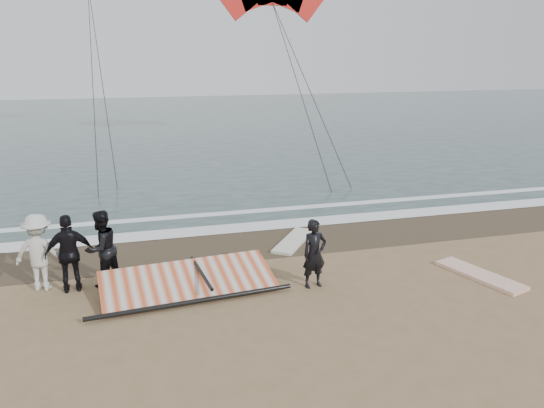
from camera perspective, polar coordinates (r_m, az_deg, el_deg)
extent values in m
plane|color=#8C704C|center=(11.97, 4.71, -11.18)|extent=(120.00, 120.00, 0.00)
cube|color=#233838|center=(43.49, -10.32, 8.53)|extent=(120.00, 54.00, 0.02)
cube|color=#4C3D2B|center=(15.92, -0.79, -4.04)|extent=(120.00, 2.80, 0.01)
cube|color=white|center=(17.20, -1.95, -2.43)|extent=(120.00, 0.90, 0.01)
cube|color=white|center=(18.78, -3.15, -0.85)|extent=(120.00, 0.45, 0.01)
imported|color=black|center=(12.72, 4.58, -5.34)|extent=(0.67, 0.49, 1.68)
cube|color=white|center=(14.48, 21.45, -7.13)|extent=(1.30, 2.42, 0.09)
cube|color=silver|center=(15.85, 2.34, -3.98)|extent=(1.81, 2.17, 0.09)
imported|color=black|center=(13.40, -17.87, -4.54)|extent=(1.14, 1.14, 1.87)
imported|color=black|center=(13.27, -20.93, -5.00)|extent=(1.14, 0.55, 1.89)
imported|color=silver|center=(13.65, -23.74, -4.78)|extent=(1.35, 0.99, 1.87)
cube|color=black|center=(13.39, -10.05, -8.08)|extent=(2.81, 0.92, 0.11)
cube|color=#D85024|center=(12.76, -8.94, -8.06)|extent=(4.17, 1.94, 0.43)
cylinder|color=black|center=(12.13, -8.47, -10.35)|extent=(4.66, 0.56, 0.11)
cylinder|color=black|center=(12.73, -7.62, -7.33)|extent=(0.28, 2.02, 0.08)
cylinder|color=#262626|center=(26.23, 2.70, 13.04)|extent=(0.04, 0.04, 13.91)
cylinder|color=#262626|center=(26.54, 3.65, 13.06)|extent=(0.04, 0.04, 13.65)
cylinder|color=#262626|center=(28.76, -18.82, 13.96)|extent=(0.04, 0.04, 18.19)
cylinder|color=#262626|center=(29.42, -18.05, 14.05)|extent=(0.04, 0.04, 17.08)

